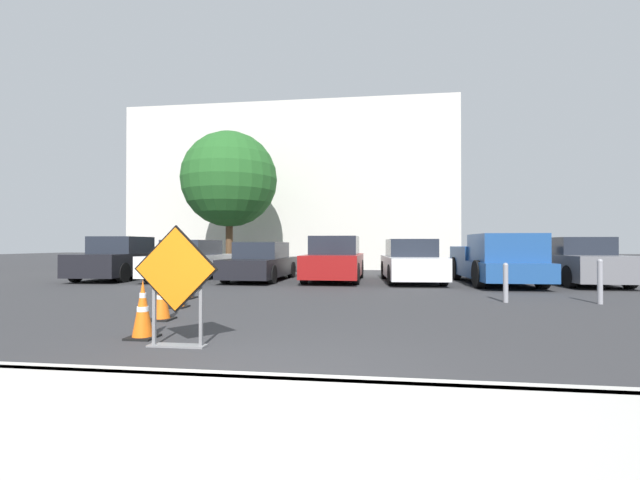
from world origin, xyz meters
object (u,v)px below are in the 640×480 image
object	(u,v)px
road_closed_sign	(176,279)
parked_car_second	(191,261)
traffic_cone_second	(162,298)
parked_car_third	(261,263)
parked_car_fourth	(335,260)
bollard_nearest	(506,281)
traffic_cone_nearest	(143,310)
parked_car_nearest	(120,260)
traffic_cone_third	(177,293)
pickup_truck	(497,262)
traffic_cone_fourth	(184,283)
parked_car_fifth	(411,262)
parked_car_sixth	(577,262)
bollard_second	(600,280)

from	to	relation	value
road_closed_sign	parked_car_second	distance (m)	10.91
traffic_cone_second	parked_car_third	xyz separation A→B (m)	(-0.47, 8.19, 0.25)
parked_car_fourth	bollard_nearest	world-z (taller)	parked_car_fourth
traffic_cone_nearest	parked_car_nearest	distance (m)	11.28
traffic_cone_nearest	parked_car_nearest	bearing A→B (deg)	124.07
traffic_cone_nearest	traffic_cone_third	distance (m)	2.93
traffic_cone_second	pickup_truck	bearing A→B (deg)	44.68
traffic_cone_fourth	parked_car_second	world-z (taller)	parked_car_second
traffic_cone_second	parked_car_fifth	world-z (taller)	parked_car_fifth
parked_car_fourth	parked_car_sixth	world-z (taller)	parked_car_fourth
traffic_cone_nearest	pickup_truck	size ratio (longest dim) A/B	0.16
traffic_cone_second	parked_car_third	size ratio (longest dim) A/B	0.18
parked_car_fourth	bollard_second	size ratio (longest dim) A/B	4.44
traffic_cone_second	traffic_cone_fourth	bearing A→B (deg)	107.85
traffic_cone_third	parked_car_nearest	xyz separation A→B (m)	(-5.46, 6.54, 0.43)
traffic_cone_third	parked_car_second	distance (m)	7.33
road_closed_sign	parked_car_fifth	size ratio (longest dim) A/B	0.34
traffic_cone_second	pickup_truck	xyz separation A→B (m)	(7.60, 7.52, 0.36)
traffic_cone_fourth	pickup_truck	xyz separation A→B (m)	(8.52, 4.68, 0.36)
traffic_cone_third	road_closed_sign	bearing A→B (deg)	-64.20
road_closed_sign	pickup_truck	size ratio (longest dim) A/B	0.30
parked_car_nearest	parked_car_fifth	xyz separation A→B (m)	(10.75, 0.29, -0.05)
parked_car_nearest	pickup_truck	size ratio (longest dim) A/B	0.83
traffic_cone_fourth	parked_car_nearest	size ratio (longest dim) A/B	0.18
road_closed_sign	pickup_truck	bearing A→B (deg)	55.45
road_closed_sign	parked_car_third	xyz separation A→B (m)	(-1.64, 10.02, -0.23)
traffic_cone_second	parked_car_fifth	xyz separation A→B (m)	(4.90, 8.23, 0.30)
traffic_cone_third	bollard_nearest	xyz separation A→B (m)	(7.00, 1.71, 0.17)
parked_car_second	parked_car_sixth	bearing A→B (deg)	-177.42
parked_car_third	parked_car_sixth	size ratio (longest dim) A/B	1.00
parked_car_third	pickup_truck	bearing A→B (deg)	177.29
road_closed_sign	traffic_cone_third	size ratio (longest dim) A/B	2.45
traffic_cone_second	parked_car_fourth	distance (m)	8.59
road_closed_sign	traffic_cone_nearest	size ratio (longest dim) A/B	1.90
traffic_cone_third	traffic_cone_fourth	bearing A→B (deg)	109.77
parked_car_fourth	bollard_second	distance (m)	8.21
traffic_cone_nearest	parked_car_fifth	world-z (taller)	parked_car_fifth
road_closed_sign	traffic_cone_fourth	world-z (taller)	road_closed_sign
parked_car_third	parked_car_nearest	bearing A→B (deg)	4.77
road_closed_sign	parked_car_nearest	distance (m)	12.03
parked_car_second	parked_car_third	bearing A→B (deg)	-176.91
parked_car_third	parked_car_fourth	distance (m)	2.69
traffic_cone_nearest	bollard_second	size ratio (longest dim) A/B	0.83
traffic_cone_third	parked_car_third	bearing A→B (deg)	90.65
traffic_cone_third	parked_car_second	world-z (taller)	parked_car_second
traffic_cone_nearest	pickup_truck	distance (m)	11.43
parked_car_sixth	parked_car_nearest	bearing A→B (deg)	0.45
traffic_cone_nearest	traffic_cone_second	size ratio (longest dim) A/B	1.04
bollard_second	parked_car_nearest	bearing A→B (deg)	161.49
road_closed_sign	traffic_cone_third	bearing A→B (deg)	115.80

